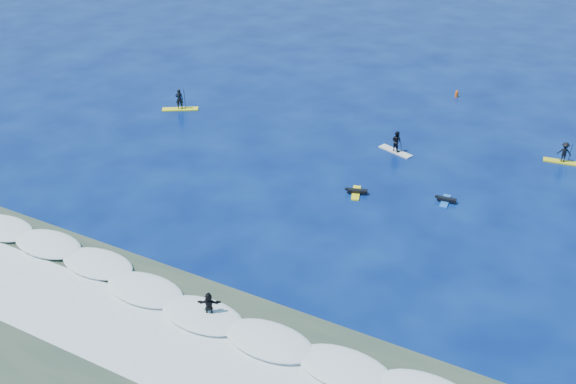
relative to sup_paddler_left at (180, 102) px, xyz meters
The scene contains 11 objects.
ground 21.20m from the sup_paddler_left, 35.31° to the right, with size 160.00×160.00×0.00m, color #04114E.
shallow_water 31.44m from the sup_paddler_left, 56.62° to the right, with size 90.00×13.00×0.01m, color #314335.
breaking_wave 28.19m from the sup_paddler_left, 52.14° to the right, with size 40.00×6.00×0.30m, color white.
whitewater 30.61m from the sup_paddler_left, 55.59° to the right, with size 34.00×5.00×0.02m, color silver.
sup_paddler_left is the anchor object (origin of this frame).
sup_paddler_center 20.26m from the sup_paddler_left, ahead, with size 2.97×1.65×2.03m.
sup_paddler_right 32.49m from the sup_paddler_left, ahead, with size 2.80×1.02×1.92m.
prone_paddler_near 21.25m from the sup_paddler_left, 18.42° to the right, with size 1.58×2.08×0.42m.
prone_paddler_far 26.41m from the sup_paddler_left, 10.63° to the right, with size 1.49×1.91×0.39m.
wave_surfer 29.17m from the sup_paddler_left, 50.27° to the right, with size 2.05×1.40×1.46m.
marker_buoy 26.00m from the sup_paddler_left, 35.46° to the left, with size 0.32×0.32×0.76m.
Camera 1 is at (17.15, -30.89, 21.99)m, focal length 40.00 mm.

